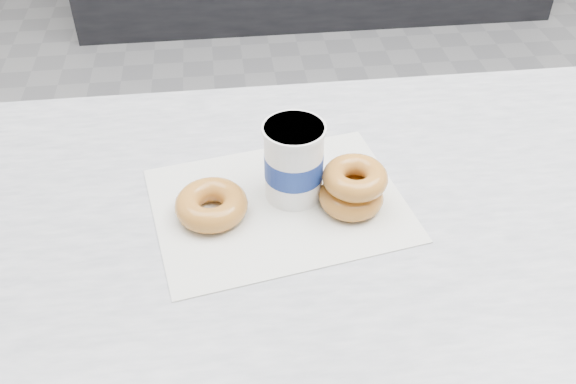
% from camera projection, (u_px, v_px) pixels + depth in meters
% --- Properties ---
extents(ground, '(5.00, 5.00, 0.00)m').
position_uv_depth(ground, '(414.00, 299.00, 1.92)').
color(ground, gray).
rests_on(ground, ground).
extents(wax_paper, '(0.38, 0.32, 0.00)m').
position_uv_depth(wax_paper, '(279.00, 204.00, 0.89)').
color(wax_paper, silver).
rests_on(wax_paper, counter).
extents(donut_single, '(0.13, 0.13, 0.03)m').
position_uv_depth(donut_single, '(211.00, 205.00, 0.86)').
color(donut_single, '#B97933').
rests_on(donut_single, wax_paper).
extents(donut_stack, '(0.13, 0.13, 0.06)m').
position_uv_depth(donut_stack, '(353.00, 187.00, 0.87)').
color(donut_stack, '#B97933').
rests_on(donut_stack, wax_paper).
extents(coffee_cup, '(0.09, 0.09, 0.11)m').
position_uv_depth(coffee_cup, '(294.00, 161.00, 0.87)').
color(coffee_cup, white).
rests_on(coffee_cup, counter).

